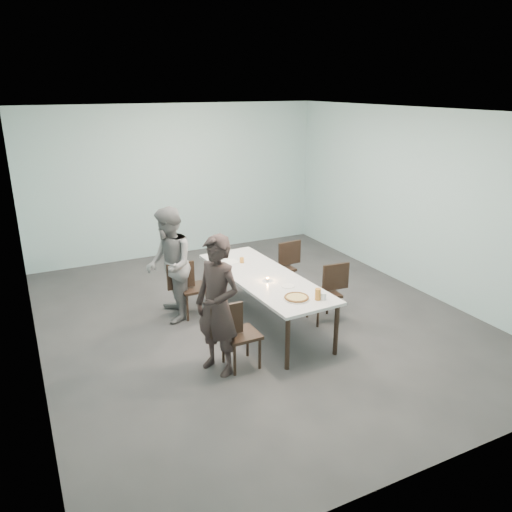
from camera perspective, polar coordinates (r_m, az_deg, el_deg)
name	(u,v)px	position (r m, az deg, el deg)	size (l,w,h in m)	color
ground	(255,318)	(7.58, -0.12, -7.08)	(7.00, 7.00, 0.00)	#333335
room_shell	(255,185)	(6.93, -0.14, 8.13)	(6.02, 7.02, 3.01)	#A6CDD1
table	(264,280)	(7.14, 0.92, -2.71)	(1.02, 2.64, 0.75)	white
chair_near_left	(235,331)	(6.13, -2.40, -8.52)	(0.61, 0.43, 0.87)	black
chair_far_left	(188,285)	(7.53, -7.76, -3.27)	(0.62, 0.43, 0.87)	black
chair_near_right	(329,288)	(7.41, 8.30, -3.68)	(0.63, 0.46, 0.87)	black
chair_far_right	(284,264)	(8.34, 3.21, -0.87)	(0.62, 0.44, 0.87)	black
diner_near	(218,306)	(5.93, -4.42, -5.69)	(0.63, 0.41, 1.73)	black
diner_far	(169,265)	(7.35, -9.89, -1.04)	(0.83, 0.64, 1.70)	slate
pizza	(297,298)	(6.38, 4.65, -4.76)	(0.34, 0.34, 0.04)	white
side_plate	(288,286)	(6.76, 3.66, -3.44)	(0.18, 0.18, 0.01)	white
beer_glass	(318,294)	(6.36, 7.09, -4.36)	(0.08, 0.08, 0.15)	#C87D2B
water_tumbler	(323,296)	(6.39, 7.68, -4.57)	(0.08, 0.08, 0.09)	silver
tealight	(268,280)	(6.93, 1.33, -2.71)	(0.06, 0.06, 0.05)	silver
amber_tumbler	(242,260)	(7.63, -1.64, -0.47)	(0.07, 0.07, 0.08)	#C87D2B
menu	(228,262)	(7.66, -3.21, -0.70)	(0.30, 0.22, 0.01)	silver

